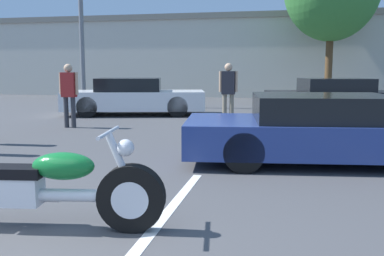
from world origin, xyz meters
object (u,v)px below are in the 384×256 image
Objects in this scene: motorcycle at (36,188)px; show_car_hood_open at (334,129)px; parked_car_left_row at (134,97)px; spectator_by_show_car at (228,88)px; spectator_near_motorcycle at (69,90)px; parked_car_right_row at (339,97)px.

show_car_hood_open is (3.09, 3.67, 0.15)m from motorcycle.
spectator_by_show_car is at bearing -38.93° from parked_car_left_row.
show_car_hood_open is 3.04× the size of spectator_near_motorcycle.
show_car_hood_open is at bearing -63.52° from spectator_by_show_car.
spectator_near_motorcycle reaches higher than motorcycle.
spectator_by_show_car is (3.33, -1.53, 0.41)m from parked_car_left_row.
parked_car_right_row reaches higher than motorcycle.
show_car_hood_open is 2.98× the size of spectator_by_show_car.
parked_car_right_row is 8.64m from spectator_near_motorcycle.
motorcycle is 10.20m from parked_car_left_row.
show_car_hood_open is 8.39m from parked_car_left_row.
show_car_hood_open reaches higher than parked_car_right_row.
parked_car_left_row is at bearing 80.58° from spectator_near_motorcycle.
spectator_by_show_car is at bearing 24.67° from spectator_near_motorcycle.
parked_car_left_row is at bearing 155.30° from spectator_by_show_car.
spectator_near_motorcycle is at bearing 106.92° from motorcycle.
motorcycle is at bearing -89.64° from parked_car_left_row.
show_car_hood_open is 5.23m from spectator_by_show_car.
show_car_hood_open is 7.71m from parked_car_right_row.
parked_car_left_row is 0.96× the size of parked_car_right_row.
show_car_hood_open is at bearing -109.81° from parked_car_right_row.
spectator_by_show_car reaches higher than spectator_near_motorcycle.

